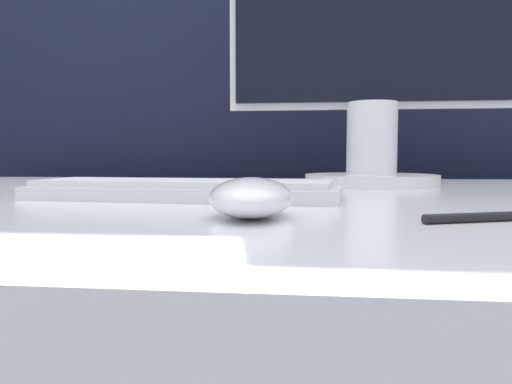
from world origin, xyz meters
The scene contains 5 objects.
partition_panel centered at (0.00, 0.64, 0.74)m, with size 5.00×0.03×1.48m.
computer_mouse_near centered at (-0.07, -0.26, 0.76)m, with size 0.08×0.14×0.04m.
keyboard centered at (-0.18, -0.09, 0.75)m, with size 0.39×0.15×0.02m.
monitor centered at (0.09, 0.23, 1.00)m, with size 0.52×0.24×0.51m.
pen centered at (0.14, -0.26, 0.74)m, with size 0.13×0.06×0.01m.
Camera 1 is at (-0.02, -0.69, 0.79)m, focal length 35.00 mm.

